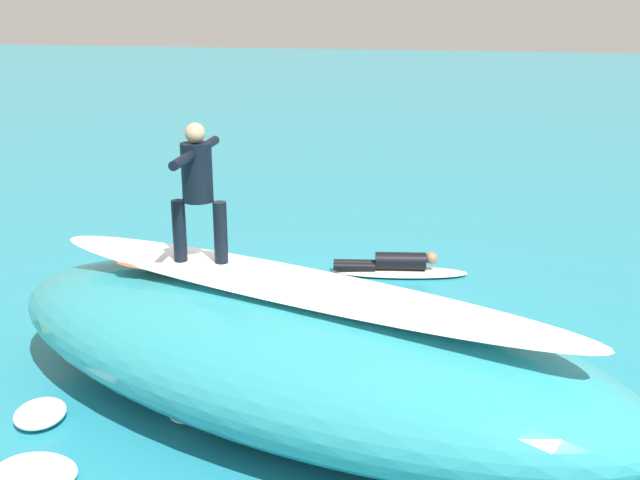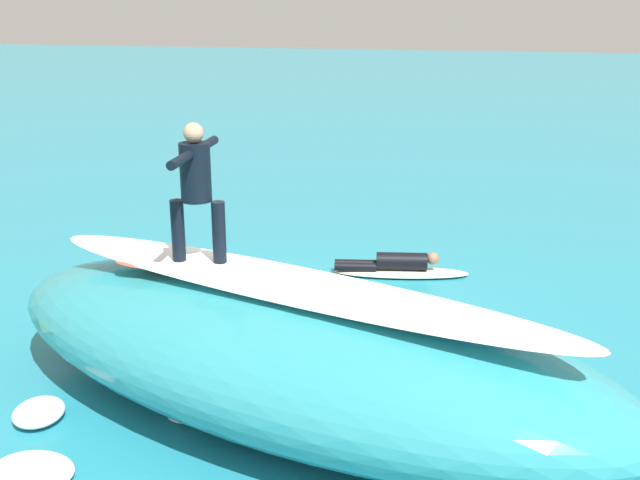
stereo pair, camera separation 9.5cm
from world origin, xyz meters
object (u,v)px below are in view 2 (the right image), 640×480
surfboard_riding (200,265)px  surfboard_paddling (401,272)px  surfer_riding (196,183)px  surfer_paddling (394,262)px

surfboard_riding → surfboard_paddling: 4.80m
surfboard_riding → surfer_riding: size_ratio=1.27×
surfboard_paddling → surfer_paddling: bearing=-180.0°
surfboard_paddling → surfer_paddling: surfer_paddling is taller
surfboard_riding → surfboard_paddling: size_ratio=0.90×
surfer_riding → surfboard_paddling: (-1.71, -4.25, -2.37)m
surfer_riding → surfer_paddling: (-1.59, -4.23, -2.19)m
surfer_riding → surfboard_paddling: surfer_riding is taller
surfer_paddling → surfer_riding: bearing=-120.4°
surfboard_paddling → surfer_paddling: 0.22m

